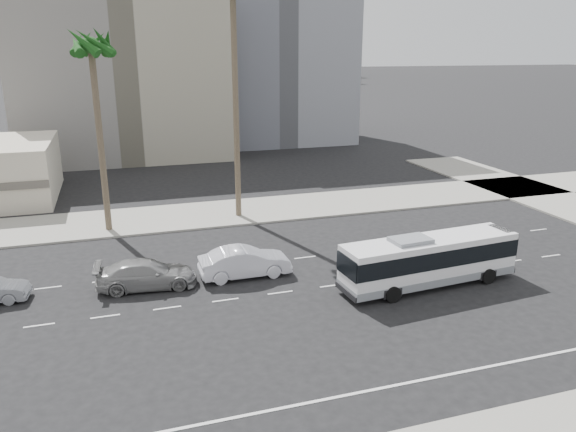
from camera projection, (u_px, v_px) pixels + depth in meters
name	position (u px, v px, depth m)	size (l,w,h in m)	color
ground	(381.00, 279.00, 31.25)	(700.00, 700.00, 0.00)	black
sidewalk_north	(295.00, 207.00, 45.35)	(120.00, 7.00, 0.15)	gray
midrise_beige_west	(124.00, 80.00, 66.10)	(24.00, 18.00, 18.00)	gray
midrise_gray_center	(267.00, 46.00, 77.12)	(20.00, 20.00, 26.00)	slate
highrise_far	(274.00, 13.00, 279.60)	(22.00, 22.00, 60.00)	slate
city_bus	(429.00, 259.00, 30.05)	(10.40, 3.11, 2.94)	white
car_a	(245.00, 262.00, 31.43)	(5.23, 1.83, 1.72)	white
car_b	(147.00, 274.00, 29.97)	(5.41, 2.20, 1.57)	gray
palm_mid	(91.00, 50.00, 35.80)	(4.51, 4.51, 13.95)	brown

